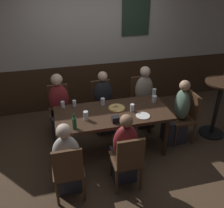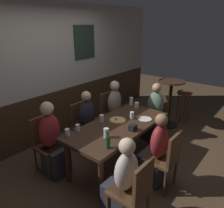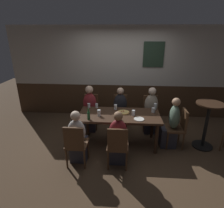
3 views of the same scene
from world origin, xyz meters
TOP-DOWN VIEW (x-y plane):
  - ground_plane at (0.00, 0.00)m, footprint 12.00×12.00m
  - wall_back at (0.01, 1.65)m, footprint 6.40×0.13m
  - dining_table at (0.00, 0.00)m, footprint 1.78×0.81m
  - chair_left_near at (-0.78, -0.82)m, footprint 0.40×0.40m
  - chair_left_far at (-0.78, 0.82)m, footprint 0.40×0.40m
  - chair_right_far at (0.78, 0.82)m, footprint 0.40×0.40m
  - chair_mid_far at (0.00, 0.82)m, footprint 0.40×0.40m
  - chair_mid_near at (0.00, -0.82)m, footprint 0.40×0.40m
  - chair_head_east at (1.30, 0.00)m, footprint 0.40×0.40m
  - person_left_near at (-0.78, -0.65)m, footprint 0.34×0.37m
  - person_left_far at (-0.78, 0.66)m, footprint 0.34×0.37m
  - person_right_far at (0.78, 0.66)m, footprint 0.34×0.37m
  - person_mid_far at (-0.00, 0.66)m, footprint 0.34×0.37m
  - person_mid_near at (0.00, -0.66)m, footprint 0.34×0.37m
  - person_head_east at (1.14, 0.00)m, footprint 0.37×0.34m
  - pizza at (0.09, 0.09)m, footprint 0.27×0.27m
  - highball_clear at (-0.55, 0.34)m, footprint 0.06×0.06m
  - pint_glass_amber at (0.30, -0.04)m, footprint 0.06×0.06m
  - pint_glass_stout at (-0.10, 0.27)m, footprint 0.07×0.07m
  - pint_glass_pale at (-0.73, 0.34)m, footprint 0.06×0.06m
  - tumbler_short at (0.82, 0.33)m, footprint 0.07×0.07m
  - beer_glass_half at (-0.43, -0.11)m, footprint 0.07×0.07m
  - beer_glass_tall at (0.75, 0.16)m, footprint 0.08×0.08m
  - beer_bottle_green at (-0.62, -0.30)m, footprint 0.06×0.06m
  - plate_white_large at (0.42, -0.22)m, footprint 0.21×0.21m
  - condiment_caddy at (-0.02, -0.28)m, footprint 0.11×0.09m
  - side_bar_table at (1.89, 0.01)m, footprint 0.56×0.56m
  - bar_stool at (2.34, -0.14)m, footprint 0.34×0.34m

SIDE VIEW (x-z plane):
  - ground_plane at x=0.00m, z-range 0.00..0.00m
  - person_left_near at x=-0.78m, z-range -0.09..1.00m
  - person_mid_near at x=0.00m, z-range -0.09..1.02m
  - person_mid_far at x=0.00m, z-range -0.09..1.05m
  - person_head_east at x=1.14m, z-range -0.09..1.05m
  - person_right_far at x=0.78m, z-range -0.09..1.07m
  - chair_left_near at x=-0.78m, z-range 0.06..0.94m
  - chair_left_far at x=-0.78m, z-range 0.06..0.94m
  - chair_right_far at x=0.78m, z-range 0.06..0.94m
  - chair_mid_far at x=0.00m, z-range 0.06..0.94m
  - chair_mid_near at x=0.00m, z-range 0.06..0.94m
  - chair_head_east at x=1.30m, z-range 0.06..0.94m
  - person_left_far at x=-0.78m, z-range -0.09..1.08m
  - bar_stool at x=2.34m, z-range 0.20..0.92m
  - side_bar_table at x=1.89m, z-range 0.09..1.14m
  - dining_table at x=0.00m, z-range 0.29..1.03m
  - plate_white_large at x=0.42m, z-range 0.74..0.75m
  - pizza at x=0.09m, z-range 0.74..0.77m
  - pint_glass_pale at x=-0.73m, z-range 0.73..0.84m
  - condiment_caddy at x=-0.02m, z-range 0.74..0.83m
  - beer_glass_tall at x=0.75m, z-range 0.73..0.84m
  - highball_clear at x=-0.55m, z-range 0.74..0.84m
  - pint_glass_stout at x=-0.10m, z-range 0.73..0.85m
  - pint_glass_amber at x=0.30m, z-range 0.73..0.85m
  - beer_glass_half at x=-0.43m, z-range 0.73..0.87m
  - tumbler_short at x=0.82m, z-range 0.73..0.88m
  - beer_bottle_green at x=-0.62m, z-range 0.71..0.95m
  - wall_back at x=0.01m, z-range 0.00..2.60m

